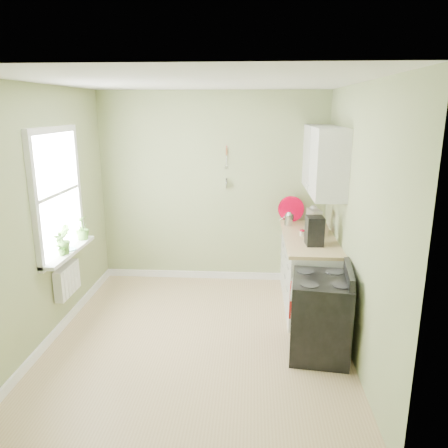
# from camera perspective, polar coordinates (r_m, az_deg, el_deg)

# --- Properties ---
(floor) EXTENTS (3.20, 3.60, 0.02)m
(floor) POSITION_cam_1_polar(r_m,az_deg,el_deg) (4.98, -3.36, -14.83)
(floor) COLOR tan
(floor) RESTS_ON ground
(ceiling) EXTENTS (3.20, 3.60, 0.02)m
(ceiling) POSITION_cam_1_polar(r_m,az_deg,el_deg) (4.34, -3.93, 18.19)
(ceiling) COLOR white
(ceiling) RESTS_ON wall_back
(wall_back) EXTENTS (3.20, 0.02, 2.70)m
(wall_back) POSITION_cam_1_polar(r_m,az_deg,el_deg) (6.23, -1.50, 4.63)
(wall_back) COLOR #949F6C
(wall_back) RESTS_ON floor
(wall_left) EXTENTS (0.02, 3.60, 2.70)m
(wall_left) POSITION_cam_1_polar(r_m,az_deg,el_deg) (4.94, -22.49, 0.77)
(wall_left) COLOR #949F6C
(wall_left) RESTS_ON floor
(wall_right) EXTENTS (0.02, 3.60, 2.70)m
(wall_right) POSITION_cam_1_polar(r_m,az_deg,el_deg) (4.55, 16.91, 0.15)
(wall_right) COLOR #949F6C
(wall_right) RESTS_ON floor
(base_cabinets) EXTENTS (0.60, 1.60, 0.87)m
(base_cabinets) POSITION_cam_1_polar(r_m,az_deg,el_deg) (5.71, 10.98, -6.14)
(base_cabinets) COLOR silver
(base_cabinets) RESTS_ON floor
(countertop) EXTENTS (0.64, 1.60, 0.04)m
(countertop) POSITION_cam_1_polar(r_m,az_deg,el_deg) (5.57, 11.10, -1.76)
(countertop) COLOR tan
(countertop) RESTS_ON base_cabinets
(upper_cabinets) EXTENTS (0.35, 1.40, 0.80)m
(upper_cabinets) POSITION_cam_1_polar(r_m,az_deg,el_deg) (5.49, 12.89, 8.17)
(upper_cabinets) COLOR silver
(upper_cabinets) RESTS_ON wall_right
(window) EXTENTS (0.06, 1.14, 1.44)m
(window) POSITION_cam_1_polar(r_m,az_deg,el_deg) (5.15, -21.00, 3.74)
(window) COLOR white
(window) RESTS_ON wall_left
(window_sill) EXTENTS (0.18, 1.14, 0.04)m
(window_sill) POSITION_cam_1_polar(r_m,az_deg,el_deg) (5.28, -19.61, -3.39)
(window_sill) COLOR white
(window_sill) RESTS_ON wall_left
(radiator) EXTENTS (0.12, 0.50, 0.35)m
(radiator) POSITION_cam_1_polar(r_m,az_deg,el_deg) (5.36, -19.81, -6.90)
(radiator) COLOR white
(radiator) RESTS_ON wall_left
(wall_utensils) EXTENTS (0.02, 0.14, 0.58)m
(wall_utensils) POSITION_cam_1_polar(r_m,az_deg,el_deg) (6.15, 0.33, 6.53)
(wall_utensils) COLOR tan
(wall_utensils) RESTS_ON wall_back
(stove) EXTENTS (0.66, 0.73, 0.94)m
(stove) POSITION_cam_1_polar(r_m,az_deg,el_deg) (4.62, 12.48, -11.63)
(stove) COLOR black
(stove) RESTS_ON floor
(stand_mixer) EXTENTS (0.23, 0.32, 0.35)m
(stand_mixer) POSITION_cam_1_polar(r_m,az_deg,el_deg) (5.63, 11.66, 0.20)
(stand_mixer) COLOR #B2B2B7
(stand_mixer) RESTS_ON countertop
(kettle) EXTENTS (0.19, 0.11, 0.19)m
(kettle) POSITION_cam_1_polar(r_m,az_deg,el_deg) (5.99, 8.42, 0.69)
(kettle) COLOR silver
(kettle) RESTS_ON countertop
(coffee_maker) EXTENTS (0.21, 0.22, 0.34)m
(coffee_maker) POSITION_cam_1_polar(r_m,az_deg,el_deg) (5.18, 11.71, -0.98)
(coffee_maker) COLOR black
(coffee_maker) RESTS_ON countertop
(red_tray) EXTENTS (0.37, 0.09, 0.36)m
(red_tray) POSITION_cam_1_polar(r_m,az_deg,el_deg) (6.19, 8.74, 1.95)
(red_tray) COLOR #B70021
(red_tray) RESTS_ON countertop
(jar) EXTENTS (0.07, 0.07, 0.08)m
(jar) POSITION_cam_1_polar(r_m,az_deg,el_deg) (5.54, 10.21, -1.16)
(jar) COLOR #BAA794
(jar) RESTS_ON countertop
(plant_a) EXTENTS (0.17, 0.16, 0.27)m
(plant_a) POSITION_cam_1_polar(r_m,az_deg,el_deg) (5.05, -20.59, -2.49)
(plant_a) COLOR #3D6824
(plant_a) RESTS_ON window_sill
(plant_b) EXTENTS (0.21, 0.22, 0.33)m
(plant_b) POSITION_cam_1_polar(r_m,az_deg,el_deg) (5.11, -20.23, -1.88)
(plant_b) COLOR #3D6824
(plant_b) RESTS_ON window_sill
(plant_c) EXTENTS (0.17, 0.17, 0.30)m
(plant_c) POSITION_cam_1_polar(r_m,az_deg,el_deg) (5.59, -18.03, -0.46)
(plant_c) COLOR #3D6824
(plant_c) RESTS_ON window_sill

